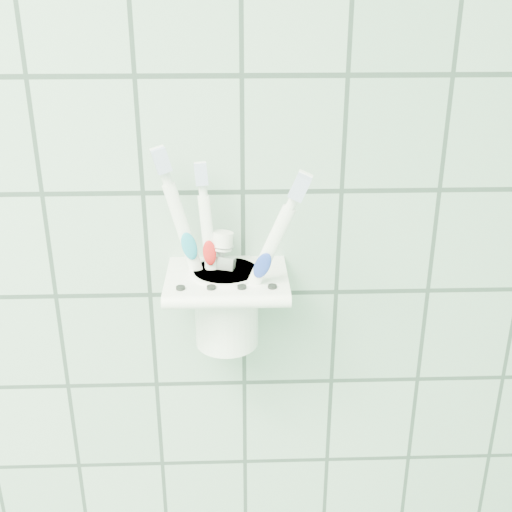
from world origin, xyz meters
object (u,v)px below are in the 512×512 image
Objects in this scene: cup at (226,304)px; toothbrush_blue at (216,255)px; holder_bracket at (227,282)px; toothpaste_tube at (212,280)px; toothbrush_pink at (215,243)px; toothbrush_orange at (224,250)px.

cup is 0.06m from toothbrush_blue.
toothpaste_tube is at bearing 172.44° from holder_bracket.
holder_bracket is at bearing -46.05° from toothbrush_pink.
toothpaste_tube reaches higher than holder_bracket.
holder_bracket is 0.05m from toothbrush_pink.
cup is 0.45× the size of toothbrush_blue.
toothbrush_blue reaches higher than cup.
cup is at bearing 27.23° from toothpaste_tube.
holder_bracket is 0.66× the size of toothbrush_blue.
cup is 0.42× the size of toothbrush_orange.
toothbrush_orange is 1.72× the size of toothpaste_tube.
cup is 0.07m from toothbrush_orange.
holder_bracket is at bearing -16.28° from toothbrush_blue.
cup is (-0.00, 0.00, -0.03)m from holder_bracket.
toothbrush_blue is 1.58× the size of toothpaste_tube.
toothbrush_blue is at bearing -169.68° from cup.
toothbrush_pink is 0.01m from toothbrush_blue.
toothpaste_tube is (-0.02, 0.00, 0.00)m from holder_bracket.
toothbrush_pink is 0.02m from toothbrush_orange.
toothbrush_pink is at bearing 72.62° from toothpaste_tube.
toothbrush_blue is at bearing 167.43° from holder_bracket.
holder_bracket is 0.03m from cup.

